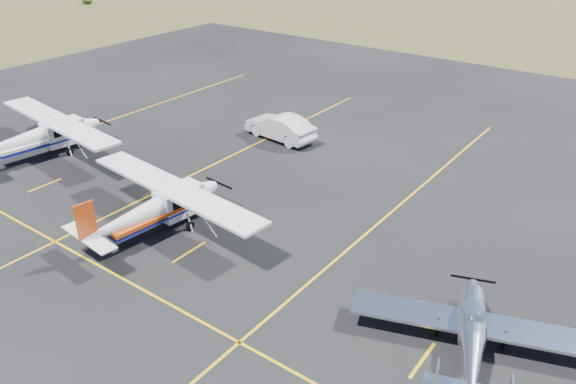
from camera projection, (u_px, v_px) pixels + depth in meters
ground at (373, 280)px, 22.79m from camera, size 1600.00×1600.00×0.00m
apron at (242, 227)px, 26.48m from camera, size 72.00×72.00×0.02m
aircraft_low_wing at (472, 330)px, 18.84m from camera, size 6.14×8.29×1.82m
aircraft_cessna at (156, 207)px, 25.65m from camera, size 6.73×11.17×2.82m
aircraft_plain at (40, 135)px, 33.38m from camera, size 7.14×11.82×2.98m
sedan at (280, 127)px, 35.98m from camera, size 2.25×5.09×1.62m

